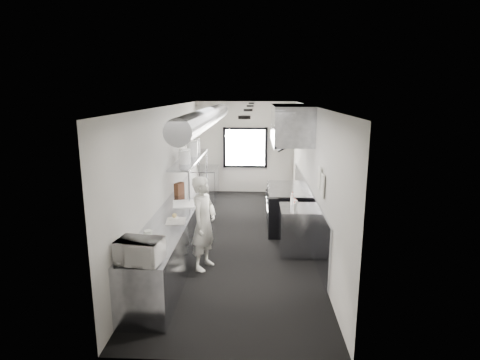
# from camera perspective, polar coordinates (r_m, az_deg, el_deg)

# --- Properties ---
(floor) EXTENTS (3.00, 8.00, 0.01)m
(floor) POSITION_cam_1_polar(r_m,az_deg,el_deg) (8.58, -0.10, -8.35)
(floor) COLOR black
(floor) RESTS_ON ground
(ceiling) EXTENTS (3.00, 8.00, 0.01)m
(ceiling) POSITION_cam_1_polar(r_m,az_deg,el_deg) (8.01, -0.11, 10.69)
(ceiling) COLOR beige
(ceiling) RESTS_ON wall_back
(wall_back) EXTENTS (3.00, 0.02, 2.80)m
(wall_back) POSITION_cam_1_polar(r_m,az_deg,el_deg) (12.12, 0.76, 4.74)
(wall_back) COLOR #B0AEA7
(wall_back) RESTS_ON floor
(wall_front) EXTENTS (3.00, 0.02, 2.80)m
(wall_front) POSITION_cam_1_polar(r_m,az_deg,el_deg) (4.35, -2.53, -10.09)
(wall_front) COLOR #B0AEA7
(wall_front) RESTS_ON floor
(wall_left) EXTENTS (0.02, 8.00, 2.80)m
(wall_left) POSITION_cam_1_polar(r_m,az_deg,el_deg) (8.38, -10.40, 0.92)
(wall_left) COLOR #B0AEA7
(wall_left) RESTS_ON floor
(wall_right) EXTENTS (0.02, 8.00, 2.80)m
(wall_right) POSITION_cam_1_polar(r_m,az_deg,el_deg) (8.25, 10.36, 0.73)
(wall_right) COLOR #B0AEA7
(wall_right) RESTS_ON floor
(wall_cladding) EXTENTS (0.03, 5.50, 1.10)m
(wall_cladding) POSITION_cam_1_polar(r_m,az_deg,el_deg) (8.75, 9.75, -4.31)
(wall_cladding) COLOR gray
(wall_cladding) RESTS_ON wall_right
(hvac_duct) EXTENTS (0.40, 6.40, 0.40)m
(hvac_duct) POSITION_cam_1_polar(r_m,az_deg,el_deg) (8.48, -4.77, 9.07)
(hvac_duct) COLOR gray
(hvac_duct) RESTS_ON ceiling
(service_window) EXTENTS (1.36, 0.05, 1.25)m
(service_window) POSITION_cam_1_polar(r_m,az_deg,el_deg) (12.09, 0.75, 4.72)
(service_window) COLOR white
(service_window) RESTS_ON wall_back
(exhaust_hood) EXTENTS (0.81, 2.20, 0.88)m
(exhaust_hood) POSITION_cam_1_polar(r_m,az_deg,el_deg) (8.75, 7.37, 8.07)
(exhaust_hood) COLOR gray
(exhaust_hood) RESTS_ON ceiling
(prep_counter) EXTENTS (0.70, 6.00, 0.90)m
(prep_counter) POSITION_cam_1_polar(r_m,az_deg,el_deg) (8.09, -8.48, -6.43)
(prep_counter) COLOR gray
(prep_counter) RESTS_ON floor
(pass_shelf) EXTENTS (0.45, 3.00, 0.68)m
(pass_shelf) POSITION_cam_1_polar(r_m,az_deg,el_deg) (9.26, -7.21, 2.99)
(pass_shelf) COLOR gray
(pass_shelf) RESTS_ON prep_counter
(range) EXTENTS (0.88, 1.60, 0.94)m
(range) POSITION_cam_1_polar(r_m,az_deg,el_deg) (9.11, 6.66, -4.05)
(range) COLOR black
(range) RESTS_ON floor
(bottle_station) EXTENTS (0.65, 0.80, 0.90)m
(bottle_station) POSITION_cam_1_polar(r_m,az_deg,el_deg) (7.80, 8.20, -7.16)
(bottle_station) COLOR gray
(bottle_station) RESTS_ON floor
(far_work_table) EXTENTS (0.70, 1.20, 0.90)m
(far_work_table) POSITION_cam_1_polar(r_m,az_deg,el_deg) (11.60, -5.06, -0.44)
(far_work_table) COLOR gray
(far_work_table) RESTS_ON floor
(notice_sheet_a) EXTENTS (0.02, 0.28, 0.38)m
(notice_sheet_a) POSITION_cam_1_polar(r_m,az_deg,el_deg) (7.04, 11.48, 0.29)
(notice_sheet_a) COLOR beige
(notice_sheet_a) RESTS_ON wall_right
(notice_sheet_b) EXTENTS (0.02, 0.28, 0.38)m
(notice_sheet_b) POSITION_cam_1_polar(r_m,az_deg,el_deg) (6.72, 11.91, -0.77)
(notice_sheet_b) COLOR beige
(notice_sheet_b) RESTS_ON wall_right
(line_cook) EXTENTS (0.59, 0.71, 1.67)m
(line_cook) POSITION_cam_1_polar(r_m,az_deg,el_deg) (6.94, -5.29, -6.26)
(line_cook) COLOR silver
(line_cook) RESTS_ON floor
(microwave) EXTENTS (0.59, 0.48, 0.32)m
(microwave) POSITION_cam_1_polar(r_m,az_deg,el_deg) (5.35, -14.40, -9.98)
(microwave) COLOR white
(microwave) RESTS_ON prep_counter
(deli_tub_a) EXTENTS (0.16, 0.16, 0.09)m
(deli_tub_a) POSITION_cam_1_polar(r_m,az_deg,el_deg) (5.95, -14.44, -8.76)
(deli_tub_a) COLOR beige
(deli_tub_a) RESTS_ON prep_counter
(deli_tub_b) EXTENTS (0.13, 0.13, 0.09)m
(deli_tub_b) POSITION_cam_1_polar(r_m,az_deg,el_deg) (6.28, -13.21, -7.55)
(deli_tub_b) COLOR beige
(deli_tub_b) RESTS_ON prep_counter
(newspaper) EXTENTS (0.37, 0.44, 0.01)m
(newspaper) POSITION_cam_1_polar(r_m,az_deg,el_deg) (6.88, -9.30, -5.92)
(newspaper) COLOR silver
(newspaper) RESTS_ON prep_counter
(small_plate) EXTENTS (0.18, 0.18, 0.01)m
(small_plate) POSITION_cam_1_polar(r_m,az_deg,el_deg) (7.04, -9.50, -5.49)
(small_plate) COLOR white
(small_plate) RESTS_ON prep_counter
(pastry) EXTENTS (0.08, 0.08, 0.08)m
(pastry) POSITION_cam_1_polar(r_m,az_deg,el_deg) (7.02, -9.51, -5.12)
(pastry) COLOR #DFC175
(pastry) RESTS_ON small_plate
(cutting_board) EXTENTS (0.52, 0.63, 0.02)m
(cutting_board) POSITION_cam_1_polar(r_m,az_deg,el_deg) (7.88, -8.21, -3.45)
(cutting_board) COLOR silver
(cutting_board) RESTS_ON prep_counter
(knife_block) EXTENTS (0.20, 0.27, 0.26)m
(knife_block) POSITION_cam_1_polar(r_m,az_deg,el_deg) (8.59, -8.83, -1.26)
(knife_block) COLOR brown
(knife_block) RESTS_ON prep_counter
(plate_stack_a) EXTENTS (0.30, 0.30, 0.28)m
(plate_stack_a) POSITION_cam_1_polar(r_m,az_deg,el_deg) (8.49, -8.06, 3.29)
(plate_stack_a) COLOR white
(plate_stack_a) RESTS_ON pass_shelf
(plate_stack_b) EXTENTS (0.25, 0.25, 0.28)m
(plate_stack_b) POSITION_cam_1_polar(r_m,az_deg,el_deg) (8.80, -7.92, 3.61)
(plate_stack_b) COLOR white
(plate_stack_b) RESTS_ON pass_shelf
(plate_stack_c) EXTENTS (0.35, 0.35, 0.38)m
(plate_stack_c) POSITION_cam_1_polar(r_m,az_deg,el_deg) (9.43, -6.97, 4.56)
(plate_stack_c) COLOR white
(plate_stack_c) RESTS_ON pass_shelf
(plate_stack_d) EXTENTS (0.31, 0.31, 0.37)m
(plate_stack_d) POSITION_cam_1_polar(r_m,az_deg,el_deg) (10.02, -6.49, 5.01)
(plate_stack_d) COLOR white
(plate_stack_d) RESTS_ON pass_shelf
(squeeze_bottle_a) EXTENTS (0.08, 0.08, 0.19)m
(squeeze_bottle_a) POSITION_cam_1_polar(r_m,az_deg,el_deg) (7.30, 7.91, -4.03)
(squeeze_bottle_a) COLOR silver
(squeeze_bottle_a) RESTS_ON bottle_station
(squeeze_bottle_b) EXTENTS (0.07, 0.07, 0.19)m
(squeeze_bottle_b) POSITION_cam_1_polar(r_m,az_deg,el_deg) (7.47, 8.12, -3.65)
(squeeze_bottle_b) COLOR silver
(squeeze_bottle_b) RESTS_ON bottle_station
(squeeze_bottle_c) EXTENTS (0.06, 0.06, 0.17)m
(squeeze_bottle_c) POSITION_cam_1_polar(r_m,az_deg,el_deg) (7.63, 7.93, -3.37)
(squeeze_bottle_c) COLOR silver
(squeeze_bottle_c) RESTS_ON bottle_station
(squeeze_bottle_d) EXTENTS (0.08, 0.08, 0.18)m
(squeeze_bottle_d) POSITION_cam_1_polar(r_m,az_deg,el_deg) (7.81, 7.57, -2.97)
(squeeze_bottle_d) COLOR silver
(squeeze_bottle_d) RESTS_ON bottle_station
(squeeze_bottle_e) EXTENTS (0.09, 0.09, 0.20)m
(squeeze_bottle_e) POSITION_cam_1_polar(r_m,az_deg,el_deg) (7.95, 7.64, -2.59)
(squeeze_bottle_e) COLOR silver
(squeeze_bottle_e) RESTS_ON bottle_station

